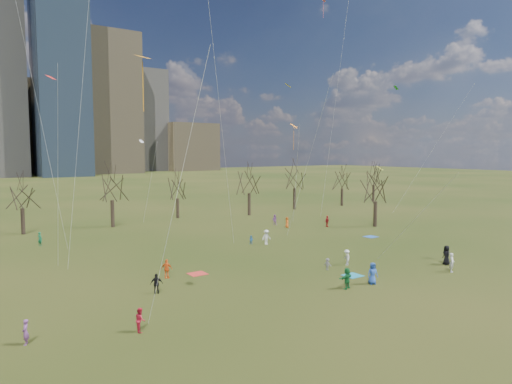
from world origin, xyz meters
TOP-DOWN VIEW (x-y plane):
  - ground at (0.00, 0.00)m, footprint 500.00×500.00m
  - downtown_skyline at (-2.43, 210.64)m, footprint 212.50×78.00m
  - bare_tree_row at (-0.09, 37.22)m, footprint 113.04×29.80m
  - blanket_teal at (2.85, 0.49)m, footprint 1.60×1.50m
  - blanket_navy at (18.97, 12.57)m, footprint 1.60×1.50m
  - blanket_crimson at (-8.60, 9.05)m, footprint 1.60×1.50m
  - person_0 at (2.30, -2.35)m, footprint 1.07×0.89m
  - person_1 at (11.50, -3.90)m, footprint 0.79×0.72m
  - person_2 at (-17.83, -1.12)m, footprint 0.74×0.87m
  - person_3 at (2.37, 3.29)m, footprint 0.70×0.85m
  - person_4 at (-11.54, 9.27)m, footprint 1.02×1.03m
  - person_5 at (-0.49, -2.05)m, footprint 1.72×0.84m
  - person_6 at (13.65, -1.94)m, footprint 0.97×1.13m
  - person_7 at (-24.09, 0.81)m, footprint 0.50×0.63m
  - person_8 at (3.10, 17.54)m, footprint 0.66×0.65m
  - person_9 at (4.55, 16.40)m, footprint 1.21×0.74m
  - person_10 at (19.78, 21.87)m, footprint 1.08×0.72m
  - person_12 at (14.33, 24.75)m, footprint 0.78×0.92m
  - person_13 at (-18.47, 31.15)m, footprint 0.69×0.74m
  - person_14 at (14.24, 27.74)m, footprint 0.98×0.98m
  - person_15 at (5.28, 3.61)m, footprint 0.91×1.15m
  - person_16 at (-14.01, 5.60)m, footprint 1.04×0.76m
  - kites_airborne at (2.37, 11.18)m, footprint 60.64×44.95m

SIDE VIEW (x-z plane):
  - ground at x=0.00m, z-range 0.00..0.00m
  - blanket_teal at x=2.85m, z-range 0.00..0.03m
  - blanket_navy at x=18.97m, z-range 0.00..0.03m
  - blanket_crimson at x=-8.60m, z-range 0.00..0.03m
  - person_8 at x=3.10m, z-range 0.00..1.07m
  - person_3 at x=2.37m, z-range 0.00..1.15m
  - person_7 at x=-24.09m, z-range 0.00..1.52m
  - person_2 at x=-17.83m, z-range 0.00..1.54m
  - person_15 at x=5.28m, z-range 0.00..1.56m
  - person_12 at x=14.33m, z-range 0.00..1.59m
  - person_14 at x=14.24m, z-range 0.00..1.60m
  - person_16 at x=-14.01m, z-range 0.00..1.65m
  - person_13 at x=-18.47m, z-range 0.00..1.69m
  - person_10 at x=19.78m, z-range 0.00..1.70m
  - person_4 at x=-11.54m, z-range 0.00..1.74m
  - person_5 at x=-0.49m, z-range 0.00..1.77m
  - person_9 at x=4.55m, z-range 0.00..1.81m
  - person_1 at x=11.50m, z-range 0.00..1.82m
  - person_0 at x=2.30m, z-range 0.00..1.87m
  - person_6 at x=13.65m, z-range 0.00..1.95m
  - bare_tree_row at x=-0.09m, z-range 1.37..10.87m
  - kites_airborne at x=2.37m, z-range -2.12..30.35m
  - downtown_skyline at x=-2.43m, z-range -19.99..98.01m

